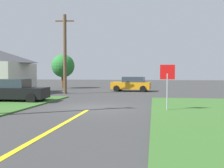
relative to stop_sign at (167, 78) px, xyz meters
The scene contains 7 objects.
ground_plane 4.71m from the stop_sign, behind, with size 120.00×120.00×0.00m, color #383838.
lane_stripe_center 8.61m from the stop_sign, 120.68° to the right, with size 0.20×14.00×0.01m, color yellow.
stop_sign is the anchor object (origin of this frame).
parked_car_near_building 10.85m from the stop_sign, 164.42° to the left, with size 4.36×2.25×1.62m.
car_approaching_junction 14.99m from the stop_sign, 102.03° to the left, with size 4.42×2.41×1.62m.
utility_pole_mid 13.93m from the stop_sign, 132.40° to the left, with size 1.80×0.33×7.70m.
oak_tree_left 22.65m from the stop_sign, 123.88° to the left, with size 3.05×3.05×4.50m.
Camera 1 is at (3.57, -14.71, 2.05)m, focal length 41.31 mm.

